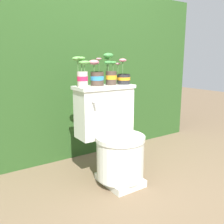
% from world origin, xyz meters
% --- Properties ---
extents(ground_plane, '(12.00, 12.00, 0.00)m').
position_xyz_m(ground_plane, '(0.00, 0.00, 0.00)').
color(ground_plane, brown).
extents(hedge_backdrop, '(3.08, 1.10, 1.74)m').
position_xyz_m(hedge_backdrop, '(0.00, 1.27, 0.87)').
color(hedge_backdrop, '#284C1E').
rests_on(hedge_backdrop, ground).
extents(toilet, '(0.52, 0.56, 0.81)m').
position_xyz_m(toilet, '(-0.04, 0.09, 0.38)').
color(toilet, silver).
rests_on(toilet, ground).
extents(potted_plant_left, '(0.14, 0.11, 0.24)m').
position_xyz_m(potted_plant_left, '(-0.26, 0.22, 0.92)').
color(potted_plant_left, beige).
rests_on(potted_plant_left, toilet).
extents(potted_plant_midleft, '(0.14, 0.11, 0.23)m').
position_xyz_m(potted_plant_midleft, '(-0.11, 0.24, 0.89)').
color(potted_plant_midleft, '#47382D').
rests_on(potted_plant_midleft, toilet).
extents(potted_plant_middle, '(0.12, 0.10, 0.27)m').
position_xyz_m(potted_plant_middle, '(0.03, 0.23, 0.92)').
color(potted_plant_middle, '#47382D').
rests_on(potted_plant_middle, toilet).
extents(potted_plant_midright, '(0.13, 0.12, 0.23)m').
position_xyz_m(potted_plant_midright, '(0.16, 0.22, 0.87)').
color(potted_plant_midright, '#262628').
rests_on(potted_plant_midright, toilet).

